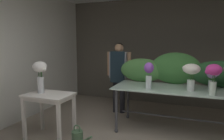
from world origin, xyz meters
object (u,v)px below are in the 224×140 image
at_px(vase_ivory_snapdragons, 191,73).
at_px(vase_lilac_tulips, 212,77).
at_px(watering_can, 78,138).
at_px(vase_violet_hydrangea, 149,73).
at_px(side_table_white, 49,100).
at_px(florist, 119,71).
at_px(vase_white_roses_tall, 40,73).
at_px(display_table_glass, 175,94).
at_px(vase_magenta_stock, 213,74).

xyz_separation_m(vase_ivory_snapdragons, vase_lilac_tulips, (0.34, 0.19, -0.09)).
bearing_deg(watering_can, vase_violet_hydrangea, 39.96).
bearing_deg(vase_violet_hydrangea, side_table_white, -154.45).
relative_size(florist, watering_can, 4.59).
xyz_separation_m(vase_lilac_tulips, watering_can, (-1.97, -1.10, -0.92)).
xyz_separation_m(vase_ivory_snapdragons, vase_white_roses_tall, (-2.37, -0.84, -0.01)).
xyz_separation_m(display_table_glass, vase_violet_hydrangea, (-0.43, -0.24, 0.38)).
relative_size(side_table_white, vase_ivory_snapdragons, 1.71).
bearing_deg(display_table_glass, vase_lilac_tulips, 5.20).
xyz_separation_m(florist, vase_magenta_stock, (1.84, -0.97, 0.16)).
bearing_deg(vase_violet_hydrangea, display_table_glass, 29.35).
relative_size(vase_ivory_snapdragons, vase_lilac_tulips, 1.28).
bearing_deg(vase_white_roses_tall, display_table_glass, 24.73).
bearing_deg(vase_white_roses_tall, vase_ivory_snapdragons, 19.51).
height_order(side_table_white, vase_magenta_stock, vase_magenta_stock).
height_order(side_table_white, vase_white_roses_tall, vase_white_roses_tall).
bearing_deg(display_table_glass, vase_violet_hydrangea, -150.65).
height_order(vase_violet_hydrangea, vase_white_roses_tall, vase_white_roses_tall).
bearing_deg(watering_can, vase_lilac_tulips, 29.12).
bearing_deg(vase_violet_hydrangea, vase_lilac_tulips, 16.32).
relative_size(florist, vase_ivory_snapdragons, 3.55).
distance_m(vase_white_roses_tall, watering_can, 1.24).
bearing_deg(vase_lilac_tulips, side_table_white, -157.99).
bearing_deg(vase_lilac_tulips, vase_magenta_stock, -93.96).
relative_size(vase_violet_hydrangea, watering_can, 1.31).
xyz_separation_m(florist, vase_white_roses_tall, (-0.84, -1.63, 0.14)).
distance_m(display_table_glass, watering_can, 1.84).
bearing_deg(side_table_white, vase_ivory_snapdragons, 20.76).
bearing_deg(watering_can, florist, 86.40).
bearing_deg(side_table_white, vase_violet_hydrangea, 25.55).
bearing_deg(vase_white_roses_tall, vase_lilac_tulips, 20.87).
xyz_separation_m(display_table_glass, florist, (-1.28, 0.65, 0.28)).
distance_m(display_table_glass, vase_lilac_tulips, 0.67).
bearing_deg(vase_lilac_tulips, display_table_glass, -174.80).
height_order(vase_ivory_snapdragons, vase_white_roses_tall, vase_white_roses_tall).
bearing_deg(vase_white_roses_tall, watering_can, -5.25).
relative_size(side_table_white, vase_magenta_stock, 1.63).
height_order(florist, vase_violet_hydrangea, florist).
height_order(florist, vase_lilac_tulips, florist).
height_order(display_table_glass, vase_lilac_tulips, vase_lilac_tulips).
bearing_deg(florist, vase_ivory_snapdragons, -27.35).
height_order(vase_ivory_snapdragons, vase_violet_hydrangea, vase_violet_hydrangea).
relative_size(florist, vase_lilac_tulips, 4.56).
bearing_deg(vase_ivory_snapdragons, vase_white_roses_tall, -160.49).
bearing_deg(display_table_glass, florist, 153.06).
distance_m(side_table_white, florist, 1.80).
height_order(florist, vase_magenta_stock, florist).
distance_m(display_table_glass, vase_white_roses_tall, 2.37).
bearing_deg(display_table_glass, vase_white_roses_tall, -155.27).
bearing_deg(side_table_white, watering_can, -6.60).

